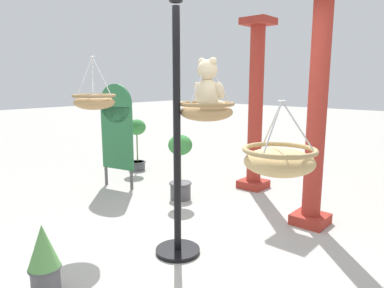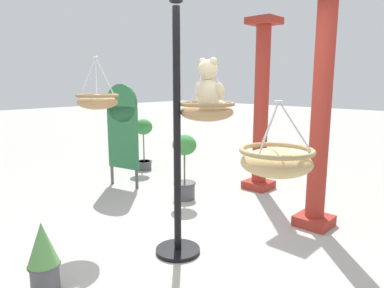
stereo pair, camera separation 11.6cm
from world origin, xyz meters
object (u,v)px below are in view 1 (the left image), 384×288
Objects in this scene: display_pole_central at (177,181)px; greenhouse_pillar_left at (256,109)px; hanging_basket_with_teddy at (206,110)px; display_sign_board at (117,127)px; hanging_basket_left_high at (94,101)px; potted_plant_fern_front at (137,140)px; teddy_bear at (208,88)px; potted_plant_conical_shrub at (180,164)px; potted_plant_flowering_red at (44,259)px; hanging_basket_right_low at (279,160)px; greenhouse_pillar_far_back at (317,115)px.

greenhouse_pillar_left is (-0.58, 2.36, 0.52)m from display_pole_central.
greenhouse_pillar_left reaches higher than hanging_basket_with_teddy.
greenhouse_pillar_left is 2.18m from display_sign_board.
hanging_basket_left_high is 2.56m from greenhouse_pillar_left.
hanging_basket_with_teddy is 0.57× the size of potted_plant_fern_front.
teddy_bear reaches higher than potted_plant_fern_front.
potted_plant_conical_shrub is (-1.24, 0.92, -1.11)m from teddy_bear.
hanging_basket_with_teddy is at bearing 59.04° from display_pole_central.
potted_plant_conical_shrub is (1.76, -0.67, -0.07)m from potted_plant_fern_front.
potted_plant_fern_front is (-2.85, 1.87, -0.15)m from display_pole_central.
potted_plant_flowering_red is at bearing -107.85° from hanging_basket_with_teddy.
teddy_bear is at bearing -70.61° from greenhouse_pillar_left.
potted_plant_flowering_red is (-1.40, -1.14, -0.81)m from hanging_basket_right_low.
hanging_basket_with_teddy is at bearing -70.81° from greenhouse_pillar_left.
greenhouse_pillar_left is 4.42× the size of potted_plant_flowering_red.
greenhouse_pillar_far_back reaches higher than teddy_bear.
greenhouse_pillar_left reaches higher than display_pole_central.
hanging_basket_with_teddy is 0.21× the size of greenhouse_pillar_left.
display_sign_board is (-1.08, 1.09, -0.50)m from hanging_basket_left_high.
display_sign_board is at bearing 156.70° from display_pole_central.
potted_plant_fern_front is at bearing 151.65° from hanging_basket_with_teddy.
display_pole_central is 0.94m from teddy_bear.
greenhouse_pillar_far_back is at bearing 11.59° from potted_plant_conical_shrub.
hanging_basket_with_teddy is 1.02× the size of hanging_basket_right_low.
hanging_basket_left_high is at bearing -173.91° from display_pole_central.
display_pole_central is 0.73m from hanging_basket_with_teddy.
teddy_bear is at bearing -36.69° from potted_plant_conical_shrub.
display_sign_board is at bearing -168.48° from greenhouse_pillar_far_back.
hanging_basket_left_high reaches higher than potted_plant_conical_shrub.
potted_plant_conical_shrub is (-2.17, 1.25, -0.60)m from hanging_basket_right_low.
display_sign_board reaches higher than potted_plant_fern_front.
hanging_basket_left_high is 1.07× the size of hanging_basket_right_low.
greenhouse_pillar_left is 2.77× the size of potted_plant_conical_shrub.
teddy_bear is 2.03m from potted_plant_flowering_red.
potted_plant_conical_shrub is 0.57× the size of display_sign_board.
display_sign_board is (-1.92, 2.16, 0.67)m from potted_plant_flowering_red.
display_sign_board is at bearing 134.93° from hanging_basket_left_high.
potted_plant_conical_shrub is at bearing -113.26° from greenhouse_pillar_left.
greenhouse_pillar_left is at bearing 109.39° from teddy_bear.
teddy_bear is at bearing -16.12° from display_sign_board.
potted_plant_conical_shrub is at bearing -20.91° from potted_plant_fern_front.
greenhouse_pillar_left reaches higher than hanging_basket_left_high.
hanging_basket_right_low is (0.93, -0.30, -0.29)m from hanging_basket_with_teddy.
display_pole_central is at bearing -76.09° from greenhouse_pillar_left.
greenhouse_pillar_far_back is (0.55, 1.29, -0.31)m from teddy_bear.
hanging_basket_left_high is at bearing -49.58° from potted_plant_fern_front.
potted_plant_flowering_red is at bearing -51.98° from hanging_basket_left_high.
display_pole_central is 4.05× the size of potted_plant_flowering_red.
greenhouse_pillar_far_back is (0.70, 1.56, 0.57)m from display_pole_central.
potted_plant_flowering_red is at bearing -50.40° from potted_plant_fern_front.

